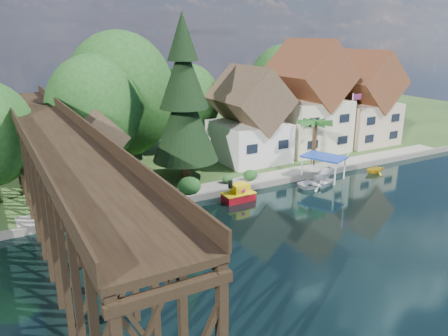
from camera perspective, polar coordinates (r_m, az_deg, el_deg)
The scene contains 18 objects.
ground at distance 36.46m, azimuth 7.32°, elevation -7.24°, with size 140.00×140.00×0.00m, color black.
bank at distance 65.39m, azimuth -10.58°, elevation 3.93°, with size 140.00×52.00×0.50m, color #2B4B1E.
seawall at distance 44.54m, azimuth 5.41°, elevation -2.11°, with size 60.00×0.40×0.62m, color slate.
promenade at distance 46.57m, azimuth 6.55°, elevation -0.99°, with size 50.00×2.60×0.06m, color gray.
trestle_bridge at distance 33.33m, azimuth -20.89°, elevation -0.80°, with size 4.12×44.18×9.30m.
house_left at distance 51.31m, azimuth 3.28°, elevation 6.13°, with size 7.64×8.64×11.02m.
house_center at distance 56.74m, azimuth 10.80°, elevation 8.25°, with size 8.65×9.18×13.89m.
house_right at distance 62.60m, azimuth 17.49°, elevation 7.99°, with size 8.15×8.64×12.45m.
shed at distance 43.42m, azimuth -16.14°, elevation 1.62°, with size 5.09×5.40×7.85m.
bg_trees at distance 52.72m, azimuth -5.38°, elevation 8.76°, with size 49.90×13.30×10.57m.
shrubs at distance 41.30m, azimuth -5.45°, elevation -2.34°, with size 15.76×2.47×1.70m.
conifer at distance 43.79m, azimuth -5.23°, elevation 8.56°, with size 6.71×6.71×16.52m.
palm_tree at distance 49.96m, azimuth 11.84°, elevation 5.65°, with size 4.88×4.88×5.47m.
flagpole at distance 53.29m, azimuth 16.38°, elevation 6.12°, with size 1.24×0.21×7.92m.
tugboat at distance 40.71m, azimuth 1.94°, elevation -3.43°, with size 3.03×1.69×2.18m.
boat_white_a at distance 45.59m, azimuth 12.16°, elevation -1.79°, with size 3.06×4.28×0.89m, color white.
boat_canopy at distance 47.09m, azimuth 12.81°, elevation -0.29°, with size 4.36×5.04×2.72m.
boat_yellow at distance 51.48m, azimuth 19.14°, elevation 0.05°, with size 2.06×2.39×1.26m, color gold.
Camera 1 is at (-20.06, -26.45, 15.06)m, focal length 35.00 mm.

